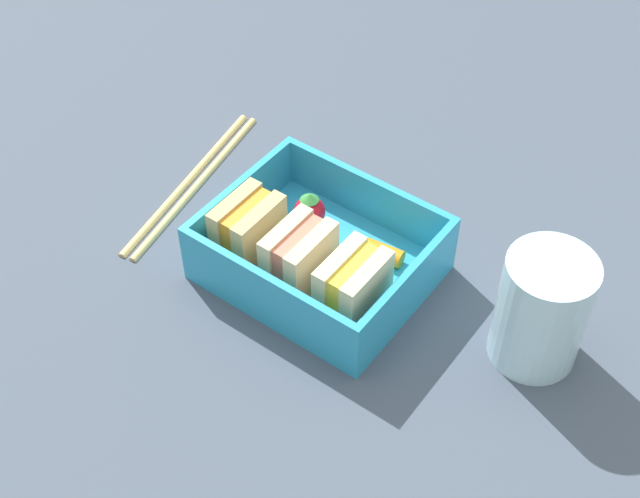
# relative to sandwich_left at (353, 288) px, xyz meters

# --- Properties ---
(ground_plane) EXTENTS (1.20, 1.20, 0.02)m
(ground_plane) POSITION_rel_sandwich_left_xyz_m (0.05, -0.03, -0.05)
(ground_plane) COLOR #434C5B
(bento_tray) EXTENTS (0.17, 0.14, 0.01)m
(bento_tray) POSITION_rel_sandwich_left_xyz_m (0.05, -0.03, -0.03)
(bento_tray) COLOR #2A98C2
(bento_tray) RESTS_ON ground_plane
(bento_rim) EXTENTS (0.17, 0.14, 0.04)m
(bento_rim) POSITION_rel_sandwich_left_xyz_m (0.05, -0.03, -0.01)
(bento_rim) COLOR #2A98C2
(bento_rim) RESTS_ON bento_tray
(sandwich_left) EXTENTS (0.04, 0.05, 0.05)m
(sandwich_left) POSITION_rel_sandwich_left_xyz_m (0.00, 0.00, 0.00)
(sandwich_left) COLOR beige
(sandwich_left) RESTS_ON bento_tray
(sandwich_center_left) EXTENTS (0.04, 0.05, 0.05)m
(sandwich_center_left) POSITION_rel_sandwich_left_xyz_m (0.05, 0.00, 0.00)
(sandwich_center_left) COLOR beige
(sandwich_center_left) RESTS_ON bento_tray
(sandwich_center) EXTENTS (0.04, 0.05, 0.05)m
(sandwich_center) POSITION_rel_sandwich_left_xyz_m (0.10, 0.00, 0.00)
(sandwich_center) COLOR tan
(sandwich_center) RESTS_ON bento_tray
(carrot_stick_far_left) EXTENTS (0.04, 0.02, 0.01)m
(carrot_stick_far_left) POSITION_rel_sandwich_left_xyz_m (0.01, -0.06, -0.02)
(carrot_stick_far_left) COLOR orange
(carrot_stick_far_left) RESTS_ON bento_tray
(strawberry_far_left) EXTENTS (0.03, 0.03, 0.03)m
(strawberry_far_left) POSITION_rel_sandwich_left_xyz_m (0.08, -0.06, -0.01)
(strawberry_far_left) COLOR red
(strawberry_far_left) RESTS_ON bento_tray
(chopstick_pair) EXTENTS (0.05, 0.20, 0.01)m
(chopstick_pair) POSITION_rel_sandwich_left_xyz_m (0.20, -0.04, -0.04)
(chopstick_pair) COLOR tan
(chopstick_pair) RESTS_ON ground_plane
(drinking_glass) EXTENTS (0.06, 0.06, 0.09)m
(drinking_glass) POSITION_rel_sandwich_left_xyz_m (-0.12, -0.06, 0.01)
(drinking_glass) COLOR silver
(drinking_glass) RESTS_ON ground_plane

